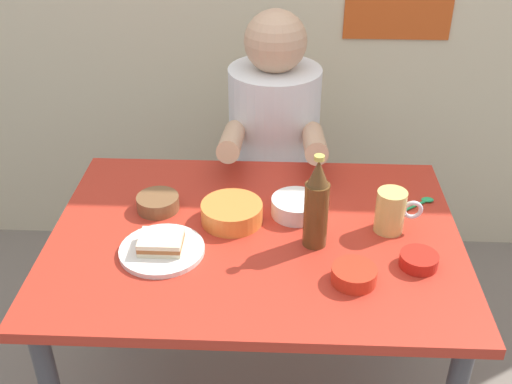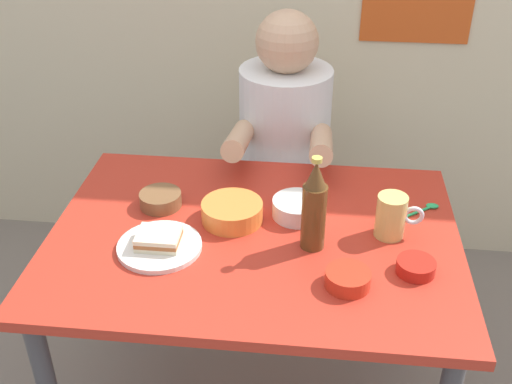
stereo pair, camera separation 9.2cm
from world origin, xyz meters
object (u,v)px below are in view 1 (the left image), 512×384
(person_seated, at_px, (274,125))
(beer_bottle, at_px, (316,205))
(dining_table, at_px, (255,261))
(sandwich, at_px, (161,242))
(rice_bowl_white, at_px, (296,206))
(stool, at_px, (272,221))
(plate_orange, at_px, (162,250))
(beer_mug, at_px, (391,211))

(person_seated, height_order, beer_bottle, person_seated)
(dining_table, height_order, beer_bottle, beer_bottle)
(sandwich, bearing_deg, beer_bottle, 8.17)
(person_seated, xyz_separation_m, rice_bowl_white, (0.07, -0.52, 0.00))
(rice_bowl_white, bearing_deg, stool, 97.70)
(dining_table, distance_m, sandwich, 0.28)
(stool, xyz_separation_m, plate_orange, (-0.28, -0.72, 0.40))
(beer_bottle, distance_m, rice_bowl_white, 0.17)
(plate_orange, bearing_deg, sandwich, 90.00)
(sandwich, bearing_deg, stool, 69.19)
(beer_mug, distance_m, rice_bowl_white, 0.26)
(dining_table, relative_size, person_seated, 1.53)
(stool, xyz_separation_m, beer_mug, (0.32, -0.60, 0.45))
(dining_table, bearing_deg, rice_bowl_white, 41.77)
(sandwich, xyz_separation_m, beer_bottle, (0.39, 0.06, 0.09))
(beer_mug, bearing_deg, sandwich, -168.02)
(stool, bearing_deg, person_seated, -90.00)
(person_seated, bearing_deg, dining_table, -93.61)
(person_seated, height_order, sandwich, person_seated)
(rice_bowl_white, bearing_deg, beer_bottle, -71.27)
(stool, bearing_deg, beer_mug, -61.59)
(beer_mug, bearing_deg, plate_orange, -168.02)
(person_seated, height_order, plate_orange, person_seated)
(person_seated, height_order, beer_mug, person_seated)
(rice_bowl_white, bearing_deg, person_seated, 97.86)
(sandwich, relative_size, rice_bowl_white, 0.79)
(person_seated, xyz_separation_m, sandwich, (-0.28, -0.71, 0.01))
(dining_table, bearing_deg, person_seated, 86.39)
(person_seated, relative_size, rice_bowl_white, 5.14)
(person_seated, xyz_separation_m, plate_orange, (-0.28, -0.71, -0.02))
(plate_orange, bearing_deg, person_seated, 68.89)
(stool, height_order, sandwich, sandwich)
(sandwich, distance_m, beer_bottle, 0.41)
(stool, bearing_deg, plate_orange, -110.81)
(person_seated, bearing_deg, beer_bottle, -79.80)
(beer_bottle, bearing_deg, plate_orange, -171.83)
(plate_orange, relative_size, beer_bottle, 0.84)
(beer_mug, bearing_deg, rice_bowl_white, 165.21)
(stool, bearing_deg, rice_bowl_white, -82.30)
(sandwich, xyz_separation_m, beer_mug, (0.60, 0.13, 0.03))
(dining_table, xyz_separation_m, plate_orange, (-0.24, -0.09, 0.10))
(person_seated, relative_size, plate_orange, 3.27)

